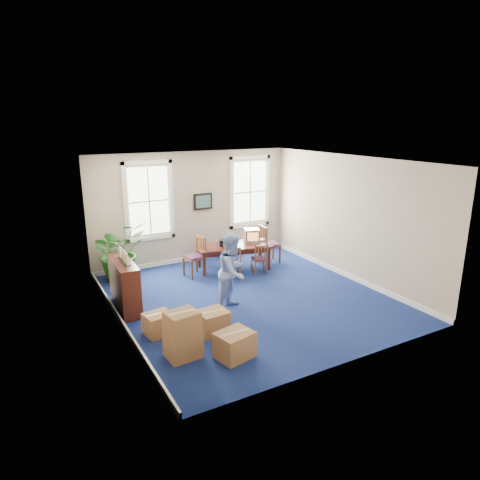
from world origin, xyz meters
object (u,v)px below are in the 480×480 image
potted_plant (119,251)px  chair_near_left (232,262)px  crt_tv (252,235)px  conference_table (234,257)px  cardboard_boxes (192,328)px  credenza (125,285)px  man (233,271)px

potted_plant → chair_near_left: bearing=-28.2°
crt_tv → chair_near_left: (-1.02, -0.74, -0.42)m
conference_table → crt_tv: bearing=17.3°
cardboard_boxes → credenza: bearing=104.1°
conference_table → chair_near_left: (-0.42, -0.69, 0.11)m
chair_near_left → man: 1.83m
conference_table → potted_plant: 3.10m
crt_tv → man: man is taller
chair_near_left → potted_plant: 2.94m
conference_table → crt_tv: (0.60, 0.05, 0.53)m
conference_table → crt_tv: 0.81m
crt_tv → potted_plant: size_ratio=0.29×
man → chair_near_left: bearing=25.6°
conference_table → potted_plant: potted_plant is taller
crt_tv → potted_plant: bearing=-168.9°
credenza → cardboard_boxes: size_ratio=0.89×
cardboard_boxes → conference_table: bearing=52.3°
man → potted_plant: size_ratio=1.10×
credenza → cardboard_boxes: bearing=-73.9°
crt_tv → cardboard_boxes: crt_tv is taller
chair_near_left → man: (-0.83, -1.58, 0.39)m
chair_near_left → man: bearing=81.2°
conference_table → crt_tv: crt_tv is taller
crt_tv → chair_near_left: crt_tv is taller
crt_tv → man: size_ratio=0.26×
credenza → potted_plant: bearing=81.2°
man → cardboard_boxes: bearing=-176.3°
conference_table → cardboard_boxes: cardboard_boxes is taller
cardboard_boxes → potted_plant: bearing=93.2°
potted_plant → crt_tv: bearing=-10.1°
conference_table → chair_near_left: 0.82m
conference_table → chair_near_left: chair_near_left is taller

